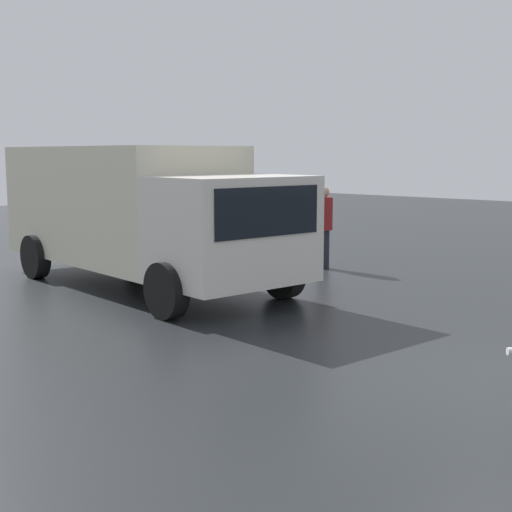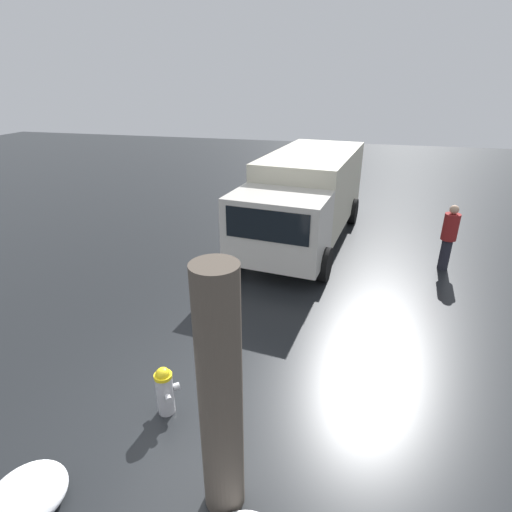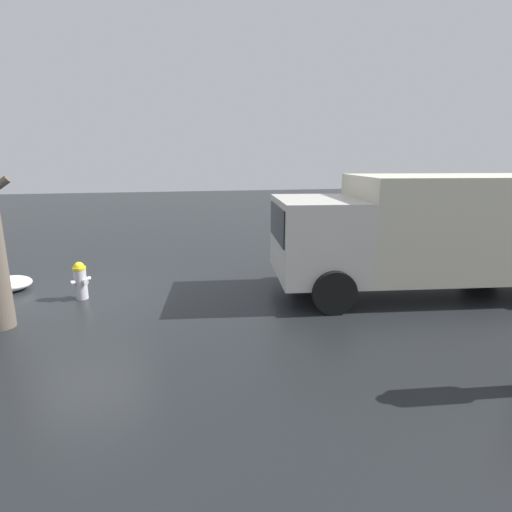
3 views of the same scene
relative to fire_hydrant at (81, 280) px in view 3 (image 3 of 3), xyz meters
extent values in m
plane|color=black|center=(0.00, 0.00, -0.44)|extent=(60.00, 60.00, 0.00)
cylinder|color=#B7B7BC|center=(0.00, 0.00, -0.10)|extent=(0.27, 0.27, 0.68)
cylinder|color=yellow|center=(0.00, 0.00, 0.27)|extent=(0.28, 0.28, 0.05)
sphere|color=yellow|center=(0.00, 0.00, 0.30)|extent=(0.23, 0.23, 0.23)
cylinder|color=#B7B7BC|center=(0.12, -0.13, -0.01)|extent=(0.15, 0.15, 0.11)
cylinder|color=#B7B7BC|center=(0.13, 0.13, -0.01)|extent=(0.13, 0.13, 0.09)
cylinder|color=#B7B7BC|center=(-0.14, -0.12, -0.01)|extent=(0.13, 0.13, 0.09)
cube|color=beige|center=(5.23, -0.73, 0.89)|extent=(2.07, 2.68, 1.75)
cube|color=black|center=(4.33, -0.62, 1.24)|extent=(0.28, 2.07, 0.77)
cube|color=beige|center=(8.79, -1.17, 1.14)|extent=(5.65, 3.11, 2.24)
cylinder|color=black|center=(5.17, -1.97, 0.01)|extent=(0.93, 0.39, 0.90)
cylinder|color=black|center=(5.47, 0.49, 0.01)|extent=(0.93, 0.39, 0.90)
cylinder|color=black|center=(10.28, -0.10, 0.01)|extent=(0.93, 0.39, 0.90)
ellipsoid|color=white|center=(-1.81, 0.99, -0.28)|extent=(0.97, 0.92, 0.32)
camera|label=1|loc=(-2.88, 7.58, 2.13)|focal=50.00mm
camera|label=2|loc=(-4.31, -2.54, 4.41)|focal=28.00mm
camera|label=3|loc=(2.07, -9.09, 2.62)|focal=28.00mm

